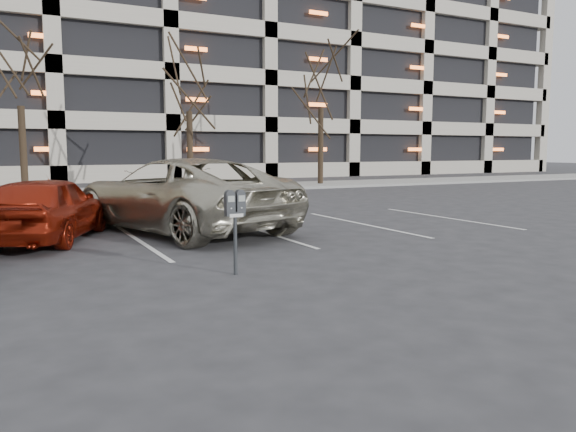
{
  "coord_description": "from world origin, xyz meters",
  "views": [
    {
      "loc": [
        -3.86,
        -9.32,
        1.86
      ],
      "look_at": [
        -0.02,
        -1.82,
        0.87
      ],
      "focal_mm": 35.0,
      "sensor_mm": 36.0,
      "label": 1
    }
  ],
  "objects_px": {
    "car_red": "(47,208)",
    "tree_d": "(321,60)",
    "suv_silver": "(181,195)",
    "parking_meter": "(235,211)",
    "tree_b": "(18,50)",
    "tree_c": "(188,62)"
  },
  "relations": [
    {
      "from": "car_red",
      "to": "tree_d",
      "type": "bearing_deg",
      "value": -114.03
    },
    {
      "from": "tree_d",
      "to": "suv_silver",
      "type": "bearing_deg",
      "value": -131.28
    },
    {
      "from": "parking_meter",
      "to": "tree_b",
      "type": "bearing_deg",
      "value": 93.4
    },
    {
      "from": "tree_b",
      "to": "tree_d",
      "type": "distance_m",
      "value": 14.01
    },
    {
      "from": "tree_b",
      "to": "parking_meter",
      "type": "relative_size",
      "value": 6.44
    },
    {
      "from": "tree_b",
      "to": "parking_meter",
      "type": "height_order",
      "value": "tree_b"
    },
    {
      "from": "parking_meter",
      "to": "car_red",
      "type": "bearing_deg",
      "value": 112.2
    },
    {
      "from": "tree_c",
      "to": "car_red",
      "type": "distance_m",
      "value": 15.61
    },
    {
      "from": "tree_b",
      "to": "tree_d",
      "type": "xyz_separation_m",
      "value": [
        14.0,
        0.0,
        0.58
      ]
    },
    {
      "from": "suv_silver",
      "to": "tree_b",
      "type": "bearing_deg",
      "value": -94.6
    },
    {
      "from": "tree_c",
      "to": "tree_d",
      "type": "xyz_separation_m",
      "value": [
        7.0,
        0.0,
        0.59
      ]
    },
    {
      "from": "tree_d",
      "to": "parking_meter",
      "type": "distance_m",
      "value": 21.88
    },
    {
      "from": "parking_meter",
      "to": "tree_d",
      "type": "bearing_deg",
      "value": 52.43
    },
    {
      "from": "car_red",
      "to": "suv_silver",
      "type": "bearing_deg",
      "value": -153.05
    },
    {
      "from": "tree_b",
      "to": "suv_silver",
      "type": "xyz_separation_m",
      "value": [
        2.8,
        -12.76,
        -4.98
      ]
    },
    {
      "from": "tree_c",
      "to": "parking_meter",
      "type": "height_order",
      "value": "tree_c"
    },
    {
      "from": "tree_b",
      "to": "tree_c",
      "type": "bearing_deg",
      "value": 0.0
    },
    {
      "from": "parking_meter",
      "to": "car_red",
      "type": "xyz_separation_m",
      "value": [
        -2.27,
        4.66,
        -0.28
      ]
    },
    {
      "from": "tree_c",
      "to": "car_red",
      "type": "xyz_separation_m",
      "value": [
        -7.06,
        -12.94,
        -5.13
      ]
    },
    {
      "from": "parking_meter",
      "to": "car_red",
      "type": "height_order",
      "value": "car_red"
    },
    {
      "from": "tree_c",
      "to": "car_red",
      "type": "bearing_deg",
      "value": -118.61
    },
    {
      "from": "tree_c",
      "to": "suv_silver",
      "type": "xyz_separation_m",
      "value": [
        -4.2,
        -12.76,
        -4.97
      ]
    }
  ]
}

